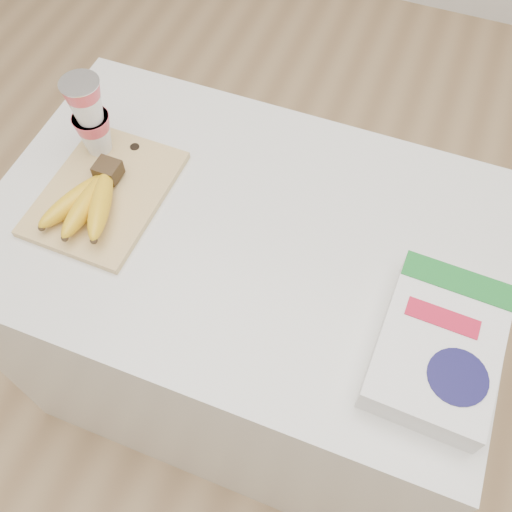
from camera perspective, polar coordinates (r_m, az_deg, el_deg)
The scene contains 5 objects.
table at distance 1.44m, azimuth -0.98°, elevation -5.98°, with size 1.02×0.68×0.77m, color white.
cutting_board at distance 1.19m, azimuth -14.83°, elevation 6.13°, with size 0.23×0.31×0.02m, color #E1C87B.
bananas at distance 1.14m, azimuth -16.37°, elevation 5.39°, with size 0.15×0.20×0.06m.
yogurt_stack at distance 1.19m, azimuth -16.33°, elevation 13.40°, with size 0.08×0.08×0.18m.
cereal_box at distance 1.00m, azimuth 17.79°, elevation -8.51°, with size 0.20×0.29×0.06m.
Camera 1 is at (0.25, -0.58, 1.68)m, focal length 40.00 mm.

